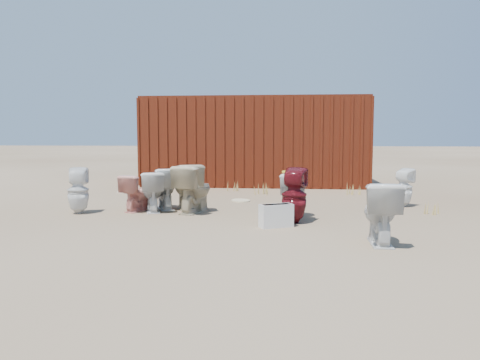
# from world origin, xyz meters

# --- Properties ---
(ground) EXTENTS (100.00, 100.00, 0.00)m
(ground) POSITION_xyz_m (0.00, 0.00, 0.00)
(ground) COLOR brown
(ground) RESTS_ON ground
(shipping_container) EXTENTS (6.00, 2.40, 2.40)m
(shipping_container) POSITION_xyz_m (0.00, 5.20, 1.20)
(shipping_container) COLOR #4A110C
(shipping_container) RESTS_ON ground
(toilet_front_a) EXTENTS (0.61, 0.81, 0.73)m
(toilet_front_a) POSITION_xyz_m (-1.56, 0.19, 0.36)
(toilet_front_a) COLOR white
(toilet_front_a) RESTS_ON ground
(toilet_front_pink) EXTENTS (0.57, 0.74, 0.67)m
(toilet_front_pink) POSITION_xyz_m (-1.85, 0.23, 0.33)
(toilet_front_pink) COLOR #EB9788
(toilet_front_pink) RESTS_ON ground
(toilet_front_c) EXTENTS (0.70, 0.87, 0.77)m
(toilet_front_c) POSITION_xyz_m (-1.42, 0.53, 0.39)
(toilet_front_c) COLOR white
(toilet_front_c) RESTS_ON ground
(toilet_front_maroon) EXTENTS (0.47, 0.48, 0.87)m
(toilet_front_maroon) POSITION_xyz_m (0.98, -0.69, 0.44)
(toilet_front_maroon) COLOR #5F1016
(toilet_front_maroon) RESTS_ON ground
(toilet_front_e) EXTENTS (0.47, 0.79, 0.80)m
(toilet_front_e) POSITION_xyz_m (2.04, -1.99, 0.40)
(toilet_front_e) COLOR silver
(toilet_front_e) RESTS_ON ground
(toilet_back_a) EXTENTS (0.46, 0.47, 0.81)m
(toilet_back_a) POSITION_xyz_m (-2.80, -0.15, 0.41)
(toilet_back_a) COLOR white
(toilet_back_a) RESTS_ON ground
(toilet_back_beige_left) EXTENTS (0.78, 0.97, 0.86)m
(toilet_back_beige_left) POSITION_xyz_m (-0.96, 0.37, 0.43)
(toilet_back_beige_left) COLOR #BDAF8A
(toilet_back_beige_left) RESTS_ON ground
(toilet_back_beige_right) EXTENTS (0.72, 0.94, 0.85)m
(toilet_back_beige_right) POSITION_xyz_m (-0.79, 0.16, 0.42)
(toilet_back_beige_right) COLOR #BEAF8B
(toilet_back_beige_right) RESTS_ON ground
(toilet_back_yellowlid) EXTENTS (0.46, 0.76, 0.76)m
(toilet_back_yellowlid) POSITION_xyz_m (0.97, -0.15, 0.38)
(toilet_back_yellowlid) COLOR white
(toilet_back_yellowlid) RESTS_ON ground
(toilet_back_e) EXTENTS (0.48, 0.48, 0.74)m
(toilet_back_e) POSITION_xyz_m (3.12, 1.22, 0.37)
(toilet_back_e) COLOR white
(toilet_back_e) RESTS_ON ground
(yellow_lid) EXTENTS (0.38, 0.48, 0.02)m
(yellow_lid) POSITION_xyz_m (0.97, -0.15, 0.77)
(yellow_lid) COLOR yellow
(yellow_lid) RESTS_ON toilet_back_yellowlid
(loose_tank) EXTENTS (0.54, 0.40, 0.35)m
(loose_tank) POSITION_xyz_m (0.70, -1.05, 0.17)
(loose_tank) COLOR silver
(loose_tank) RESTS_ON ground
(loose_lid_near) EXTENTS (0.54, 0.60, 0.02)m
(loose_lid_near) POSITION_xyz_m (-0.08, 1.67, 0.01)
(loose_lid_near) COLOR beige
(loose_lid_near) RESTS_ON ground
(loose_lid_far) EXTENTS (0.53, 0.58, 0.02)m
(loose_lid_far) POSITION_xyz_m (-3.00, 2.84, 0.01)
(loose_lid_far) COLOR #CBB493
(loose_lid_far) RESTS_ON ground
(weed_clump_a) EXTENTS (0.36, 0.36, 0.31)m
(weed_clump_a) POSITION_xyz_m (-2.43, 2.69, 0.16)
(weed_clump_a) COLOR #B19647
(weed_clump_a) RESTS_ON ground
(weed_clump_b) EXTENTS (0.32, 0.32, 0.25)m
(weed_clump_b) POSITION_xyz_m (0.29, 2.83, 0.12)
(weed_clump_b) COLOR #B19647
(weed_clump_b) RESTS_ON ground
(weed_clump_c) EXTENTS (0.36, 0.36, 0.28)m
(weed_clump_c) POSITION_xyz_m (2.41, 2.99, 0.14)
(weed_clump_c) COLOR #B19647
(weed_clump_c) RESTS_ON ground
(weed_clump_d) EXTENTS (0.30, 0.30, 0.23)m
(weed_clump_d) POSITION_xyz_m (-0.47, 3.39, 0.12)
(weed_clump_d) COLOR #B19647
(weed_clump_d) RESTS_ON ground
(weed_clump_e) EXTENTS (0.34, 0.34, 0.26)m
(weed_clump_e) POSITION_xyz_m (1.02, 3.50, 0.13)
(weed_clump_e) COLOR #B19647
(weed_clump_e) RESTS_ON ground
(weed_clump_f) EXTENTS (0.28, 0.28, 0.21)m
(weed_clump_f) POSITION_xyz_m (3.39, 0.37, 0.10)
(weed_clump_f) COLOR #B19647
(weed_clump_f) RESTS_ON ground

